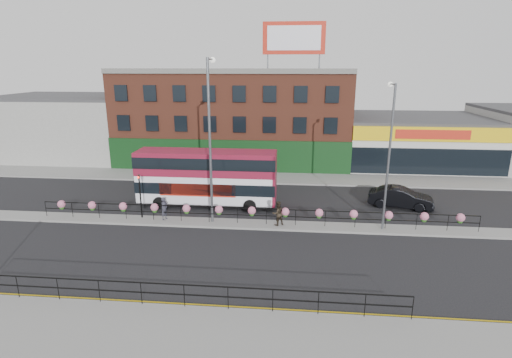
# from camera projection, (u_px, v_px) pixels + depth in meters

# --- Properties ---
(ground) EXTENTS (120.00, 120.00, 0.00)m
(ground) POSITION_uv_depth(u_px,v_px,m) (252.00, 225.00, 27.65)
(ground) COLOR black
(ground) RESTS_ON ground
(south_pavement) EXTENTS (60.00, 4.00, 0.15)m
(south_pavement) POSITION_uv_depth(u_px,v_px,m) (221.00, 338.00, 16.15)
(south_pavement) COLOR gray
(south_pavement) RESTS_ON ground
(north_pavement) EXTENTS (60.00, 4.00, 0.15)m
(north_pavement) POSITION_uv_depth(u_px,v_px,m) (265.00, 178.00, 39.12)
(north_pavement) COLOR gray
(north_pavement) RESTS_ON ground
(median) EXTENTS (60.00, 1.60, 0.15)m
(median) POSITION_uv_depth(u_px,v_px,m) (252.00, 224.00, 27.63)
(median) COLOR gray
(median) RESTS_ON ground
(yellow_line_inner) EXTENTS (60.00, 0.10, 0.01)m
(yellow_line_inner) POSITION_uv_depth(u_px,v_px,m) (230.00, 306.00, 18.37)
(yellow_line_inner) COLOR gold
(yellow_line_inner) RESTS_ON ground
(yellow_line_outer) EXTENTS (60.00, 0.10, 0.01)m
(yellow_line_outer) POSITION_uv_depth(u_px,v_px,m) (229.00, 309.00, 18.20)
(yellow_line_outer) COLOR gold
(yellow_line_outer) RESTS_ON ground
(brick_building) EXTENTS (25.00, 12.21, 10.30)m
(brick_building) POSITION_uv_depth(u_px,v_px,m) (235.00, 116.00, 45.71)
(brick_building) COLOR brown
(brick_building) RESTS_ON ground
(supermarket) EXTENTS (15.00, 12.25, 5.30)m
(supermarket) POSITION_uv_depth(u_px,v_px,m) (413.00, 140.00, 44.50)
(supermarket) COLOR silver
(supermarket) RESTS_ON ground
(warehouse_west) EXTENTS (15.50, 12.00, 7.30)m
(warehouse_west) POSITION_uv_depth(u_px,v_px,m) (69.00, 126.00, 48.02)
(warehouse_west) COLOR #989894
(warehouse_west) RESTS_ON ground
(billboard) EXTENTS (6.00, 0.29, 4.40)m
(billboard) POSITION_uv_depth(u_px,v_px,m) (294.00, 38.00, 38.14)
(billboard) COLOR red
(billboard) RESTS_ON brick_building
(median_railing) EXTENTS (30.04, 0.56, 1.23)m
(median_railing) POSITION_uv_depth(u_px,v_px,m) (252.00, 211.00, 27.37)
(median_railing) COLOR black
(median_railing) RESTS_ON median
(south_railing) EXTENTS (20.04, 0.05, 1.12)m
(south_railing) POSITION_uv_depth(u_px,v_px,m) (184.00, 290.00, 17.91)
(south_railing) COLOR black
(south_railing) RESTS_ON south_pavement
(double_decker_bus) EXTENTS (10.82, 2.73, 4.37)m
(double_decker_bus) POSITION_uv_depth(u_px,v_px,m) (207.00, 172.00, 30.95)
(double_decker_bus) COLOR white
(double_decker_bus) RESTS_ON ground
(car) EXTENTS (3.94, 5.61, 1.59)m
(car) POSITION_uv_depth(u_px,v_px,m) (401.00, 198.00, 30.99)
(car) COLOR black
(car) RESTS_ON ground
(pedestrian_a) EXTENTS (0.86, 0.79, 1.62)m
(pedestrian_a) POSITION_uv_depth(u_px,v_px,m) (164.00, 209.00, 28.13)
(pedestrian_a) COLOR #30303C
(pedestrian_a) RESTS_ON median
(pedestrian_b) EXTENTS (1.42, 1.40, 1.72)m
(pedestrian_b) POSITION_uv_depth(u_px,v_px,m) (278.00, 213.00, 27.13)
(pedestrian_b) COLOR black
(pedestrian_b) RESTS_ON median
(lamp_column_west) EXTENTS (0.40, 1.94, 11.07)m
(lamp_column_west) POSITION_uv_depth(u_px,v_px,m) (210.00, 128.00, 26.46)
(lamp_column_west) COLOR slate
(lamp_column_west) RESTS_ON median
(lamp_column_east) EXTENTS (0.34, 1.67, 9.53)m
(lamp_column_east) POSITION_uv_depth(u_px,v_px,m) (389.00, 145.00, 25.40)
(lamp_column_east) COLOR slate
(lamp_column_east) RESTS_ON median
(traffic_light_median) EXTENTS (0.15, 0.28, 3.65)m
(traffic_light_median) POSITION_uv_depth(u_px,v_px,m) (140.00, 187.00, 28.09)
(traffic_light_median) COLOR black
(traffic_light_median) RESTS_ON median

